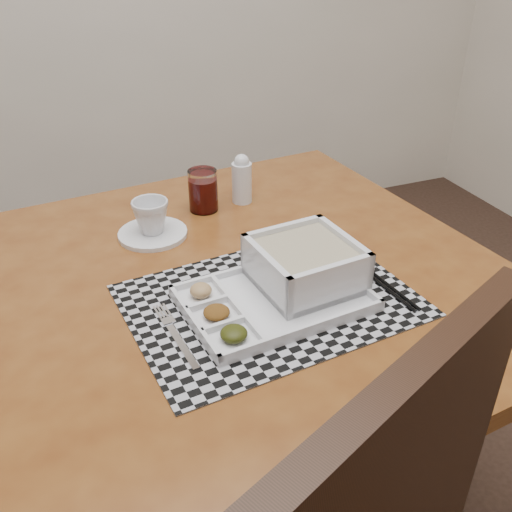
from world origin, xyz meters
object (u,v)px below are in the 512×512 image
at_px(dining_table, 243,304).
at_px(creamer_bottle, 242,179).
at_px(serving_tray, 295,276).
at_px(juice_glass, 203,192).
at_px(cup, 151,217).

bearing_deg(dining_table, creamer_bottle, 69.12).
height_order(serving_tray, juice_glass, juice_glass).
relative_size(serving_tray, cup, 4.29).
height_order(serving_tray, creamer_bottle, creamer_bottle).
distance_m(cup, juice_glass, 0.16).
bearing_deg(serving_tray, juice_glass, 97.35).
relative_size(cup, juice_glass, 0.80).
bearing_deg(cup, serving_tray, -50.70).
bearing_deg(serving_tray, creamer_bottle, 83.00).
xyz_separation_m(dining_table, juice_glass, (0.01, 0.29, 0.12)).
xyz_separation_m(dining_table, serving_tray, (0.06, -0.10, 0.11)).
height_order(juice_glass, creamer_bottle, creamer_bottle).
relative_size(dining_table, cup, 13.72).
distance_m(serving_tray, creamer_bottle, 0.41).
distance_m(serving_tray, juice_glass, 0.40).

